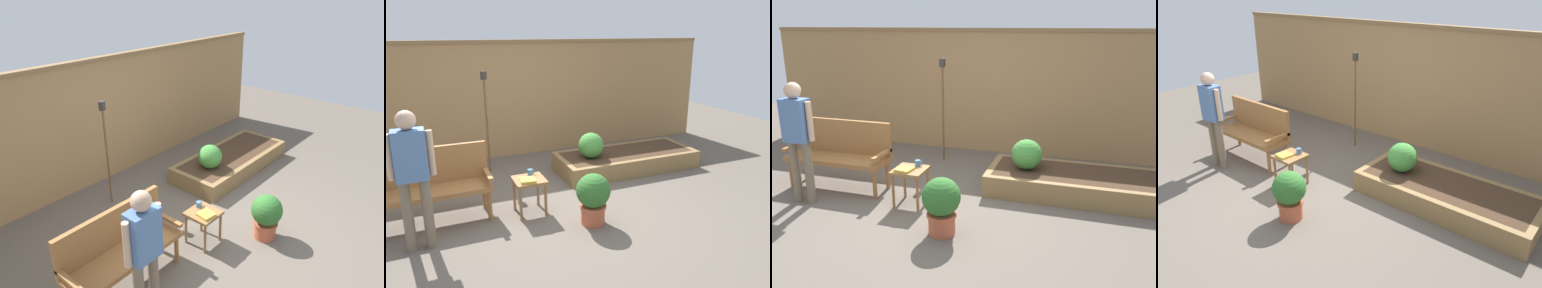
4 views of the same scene
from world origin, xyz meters
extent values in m
plane|color=#60564C|center=(0.00, 0.00, 0.00)|extent=(14.00, 14.00, 0.00)
cube|color=#A37A4C|center=(0.00, 2.60, 1.05)|extent=(8.40, 0.10, 2.10)
cube|color=olive|center=(0.00, 2.60, 2.13)|extent=(8.40, 0.14, 0.06)
cylinder|color=#936033|center=(-0.87, 0.48, 0.20)|extent=(0.06, 0.06, 0.40)
cylinder|color=#936033|center=(-0.87, 0.12, 0.20)|extent=(0.06, 0.06, 0.40)
cube|color=#936033|center=(-1.53, 0.30, 0.43)|extent=(1.44, 0.48, 0.06)
cube|color=#936033|center=(-1.53, 0.51, 0.70)|extent=(1.44, 0.06, 0.48)
cube|color=#936033|center=(-0.84, 0.30, 0.56)|extent=(0.06, 0.48, 0.04)
cylinder|color=olive|center=(-0.18, 0.27, 0.22)|extent=(0.04, 0.04, 0.44)
cylinder|color=olive|center=(-0.18, -0.06, 0.22)|extent=(0.04, 0.04, 0.44)
cylinder|color=olive|center=(-0.51, 0.27, 0.22)|extent=(0.04, 0.04, 0.44)
cylinder|color=olive|center=(-0.51, -0.06, 0.22)|extent=(0.04, 0.04, 0.44)
cube|color=olive|center=(-0.34, 0.11, 0.46)|extent=(0.40, 0.40, 0.04)
cylinder|color=teal|center=(-0.29, 0.23, 0.52)|extent=(0.07, 0.07, 0.08)
torus|color=teal|center=(-0.25, 0.23, 0.52)|extent=(0.06, 0.01, 0.06)
cube|color=gold|center=(-0.38, 0.03, 0.50)|extent=(0.22, 0.22, 0.03)
cylinder|color=#B75638|center=(0.30, -0.48, 0.11)|extent=(0.30, 0.30, 0.21)
cylinder|color=#B75638|center=(0.30, -0.48, 0.23)|extent=(0.33, 0.33, 0.04)
sphere|color=#2D6628|center=(0.30, -0.48, 0.44)|extent=(0.43, 0.43, 0.43)
cube|color=olive|center=(1.67, 0.61, 0.15)|extent=(2.40, 0.09, 0.30)
cube|color=olive|center=(1.67, 1.52, 0.15)|extent=(2.40, 0.09, 0.30)
cube|color=olive|center=(0.52, 1.07, 0.15)|extent=(0.09, 0.82, 0.30)
cube|color=olive|center=(2.83, 1.07, 0.15)|extent=(0.09, 0.82, 0.30)
cube|color=#422D1E|center=(1.67, 1.07, 0.15)|extent=(2.22, 0.82, 0.30)
cylinder|color=brown|center=(0.98, 1.03, 0.33)|extent=(0.04, 0.04, 0.06)
sphere|color=#428938|center=(0.98, 1.03, 0.51)|extent=(0.42, 0.42, 0.42)
cylinder|color=brown|center=(-0.54, 1.85, 0.78)|extent=(0.03, 0.03, 1.57)
cylinder|color=#332D28|center=(-0.54, 1.85, 1.63)|extent=(0.10, 0.10, 0.13)
cylinder|color=#70604C|center=(-1.59, -0.24, 0.41)|extent=(0.11, 0.11, 0.82)
cylinder|color=#70604C|center=(-1.79, -0.24, 0.41)|extent=(0.11, 0.11, 0.82)
cube|color=#4C70A3|center=(-1.69, -0.24, 1.09)|extent=(0.32, 0.20, 0.54)
cylinder|color=tan|center=(-1.49, -0.24, 1.09)|extent=(0.07, 0.07, 0.49)
cylinder|color=tan|center=(-1.89, -0.24, 1.09)|extent=(0.07, 0.07, 0.49)
sphere|color=tan|center=(-1.69, -0.24, 1.46)|extent=(0.20, 0.20, 0.20)
camera|label=1|loc=(-3.50, -2.39, 3.26)|focal=34.08mm
camera|label=2|loc=(-1.57, -4.28, 2.32)|focal=35.18mm
camera|label=3|loc=(1.70, -4.17, 2.24)|focal=37.26mm
camera|label=4|loc=(3.38, -3.02, 2.75)|focal=34.19mm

